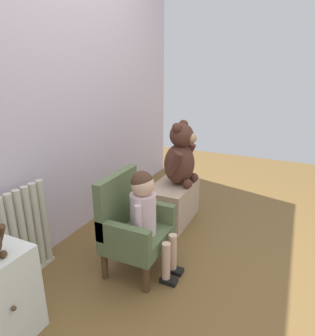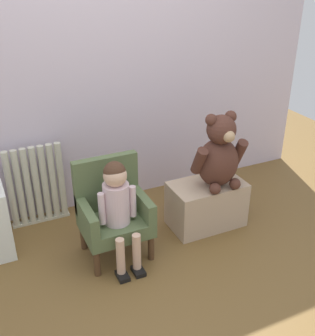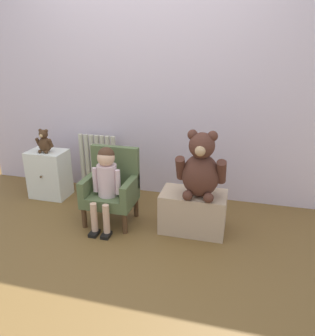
# 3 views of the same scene
# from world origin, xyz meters

# --- Properties ---
(ground_plane) EXTENTS (6.00, 6.00, 0.00)m
(ground_plane) POSITION_xyz_m (0.00, 0.00, 0.00)
(ground_plane) COLOR brown
(back_wall) EXTENTS (3.80, 0.05, 2.40)m
(back_wall) POSITION_xyz_m (0.00, 1.17, 1.20)
(back_wall) COLOR silver
(back_wall) RESTS_ON ground_plane
(radiator) EXTENTS (0.43, 0.05, 0.63)m
(radiator) POSITION_xyz_m (-0.53, 1.05, 0.31)
(radiator) COLOR beige
(radiator) RESTS_ON ground_plane
(small_dresser) EXTENTS (0.38, 0.30, 0.50)m
(small_dresser) POSITION_xyz_m (-0.97, 0.77, 0.25)
(small_dresser) COLOR white
(small_dresser) RESTS_ON ground_plane
(child_armchair) EXTENTS (0.44, 0.37, 0.67)m
(child_armchair) POSITION_xyz_m (-0.14, 0.47, 0.33)
(child_armchair) COLOR #53643E
(child_armchair) RESTS_ON ground_plane
(child_figure) EXTENTS (0.25, 0.35, 0.72)m
(child_figure) POSITION_xyz_m (-0.14, 0.36, 0.47)
(child_figure) COLOR beige
(child_figure) RESTS_ON ground_plane
(low_bench) EXTENTS (0.55, 0.32, 0.35)m
(low_bench) POSITION_xyz_m (0.60, 0.47, 0.18)
(low_bench) COLOR tan
(low_bench) RESTS_ON ground_plane
(large_teddy_bear) EXTENTS (0.40, 0.28, 0.55)m
(large_teddy_bear) POSITION_xyz_m (0.66, 0.43, 0.59)
(large_teddy_bear) COLOR #4D2B21
(large_teddy_bear) RESTS_ON low_bench
(small_teddy_bear) EXTENTS (0.17, 0.12, 0.24)m
(small_teddy_bear) POSITION_xyz_m (-0.96, 0.74, 0.61)
(small_teddy_bear) COLOR #472E1C
(small_teddy_bear) RESTS_ON small_dresser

